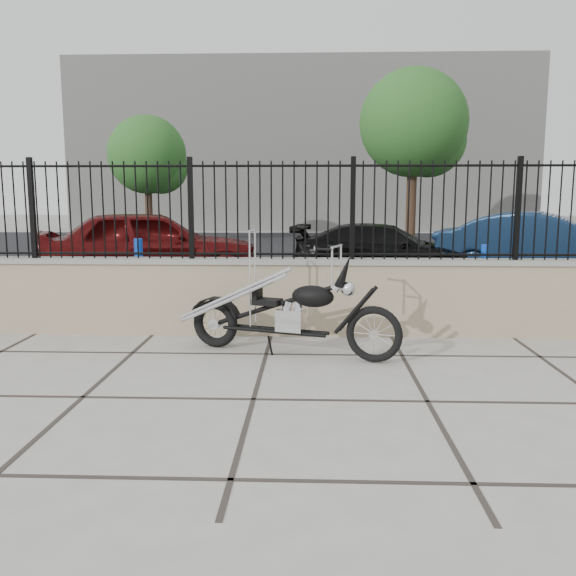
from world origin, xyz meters
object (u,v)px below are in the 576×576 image
(chopper_motorcycle, at_px, (287,292))
(car_blue, at_px, (545,248))
(car_red, at_px, (150,245))
(car_black, at_px, (384,251))

(chopper_motorcycle, bearing_deg, car_blue, 67.66)
(chopper_motorcycle, xyz_separation_m, car_red, (-2.97, 5.54, 0.04))
(car_red, bearing_deg, car_black, -97.04)
(chopper_motorcycle, relative_size, car_red, 0.54)
(chopper_motorcycle, xyz_separation_m, car_blue, (4.91, 5.69, 0.00))
(car_black, distance_m, car_blue, 3.17)
(car_red, xyz_separation_m, car_blue, (7.88, 0.15, -0.04))
(car_blue, bearing_deg, chopper_motorcycle, 161.58)
(chopper_motorcycle, distance_m, car_blue, 7.52)
(car_black, bearing_deg, car_blue, -94.10)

